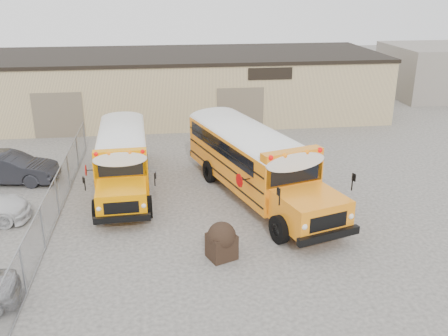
{
  "coord_description": "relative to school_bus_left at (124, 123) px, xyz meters",
  "views": [
    {
      "loc": [
        -1.29,
        -17.67,
        9.78
      ],
      "look_at": [
        1.45,
        3.76,
        1.6
      ],
      "focal_mm": 40.0,
      "sensor_mm": 36.0,
      "label": 1
    }
  ],
  "objects": [
    {
      "name": "tarp_bundle",
      "position": [
        4.31,
        -13.58,
        -0.89
      ],
      "size": [
        1.23,
        1.17,
        1.45
      ],
      "color": "black",
      "rests_on": "ground"
    },
    {
      "name": "warehouse",
      "position": [
        3.61,
        7.89,
        0.74
      ],
      "size": [
        30.2,
        10.2,
        4.67
      ],
      "color": "#D1BE81",
      "rests_on": "ground"
    },
    {
      "name": "ground",
      "position": [
        3.62,
        -12.11,
        -1.63
      ],
      "size": [
        120.0,
        120.0,
        0.0
      ],
      "primitive_type": "plane",
      "color": "#4A4744",
      "rests_on": "ground"
    },
    {
      "name": "school_bus_right",
      "position": [
        4.54,
        -1.36,
        0.27
      ],
      "size": [
        5.94,
        11.57,
        3.3
      ],
      "color": "orange",
      "rests_on": "ground"
    },
    {
      "name": "chainlink_fence",
      "position": [
        -2.38,
        -9.11,
        -0.73
      ],
      "size": [
        0.07,
        18.07,
        1.81
      ],
      "color": "gray",
      "rests_on": "ground"
    },
    {
      "name": "school_bus_left",
      "position": [
        0.0,
        0.0,
        0.0
      ],
      "size": [
        3.02,
        9.74,
        2.82
      ],
      "color": "#FF9200",
      "rests_on": "ground"
    },
    {
      "name": "distant_building_right",
      "position": [
        27.62,
        11.89,
        0.57
      ],
      "size": [
        10.0,
        8.0,
        4.4
      ],
      "primitive_type": "cube",
      "color": "gray",
      "rests_on": "ground"
    },
    {
      "name": "car_dark",
      "position": [
        -5.55,
        -4.84,
        -0.84
      ],
      "size": [
        5.0,
        2.36,
        1.58
      ],
      "primitive_type": "imported",
      "rotation": [
        0.0,
        0.0,
        1.42
      ],
      "color": "black",
      "rests_on": "ground"
    }
  ]
}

